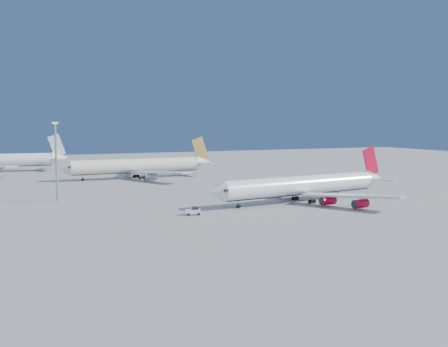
% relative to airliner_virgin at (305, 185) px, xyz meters
% --- Properties ---
extents(ground, '(500.00, 500.00, 0.00)m').
position_rel_airliner_virgin_xyz_m(ground, '(-4.55, -4.30, -4.65)').
color(ground, slate).
rests_on(ground, ground).
extents(taxiway_lines, '(118.86, 140.00, 0.02)m').
position_rel_airliner_virgin_xyz_m(taxiway_lines, '(-19.27, 2.04, -4.64)').
color(taxiway_lines, gold).
rests_on(taxiway_lines, ground).
extents(airliner_virgin, '(62.55, 55.81, 15.44)m').
position_rel_airliner_virgin_xyz_m(airliner_virgin, '(0.00, 0.00, 0.00)').
color(airliner_virgin, white).
rests_on(airliner_virgin, ground).
extents(airliner_etihad, '(64.07, 59.24, 16.74)m').
position_rel_airliner_virgin_xyz_m(airliner_etihad, '(-28.89, 78.80, 0.44)').
color(airliner_etihad, beige).
rests_on(airliner_etihad, ground).
extents(pushback_tug, '(3.89, 2.79, 2.03)m').
position_rel_airliner_virgin_xyz_m(pushback_tug, '(-36.78, -7.21, -3.71)').
color(pushback_tug, white).
rests_on(pushback_tug, ground).
extents(light_mast, '(1.99, 1.99, 23.05)m').
position_rel_airliner_virgin_xyz_m(light_mast, '(-65.55, 28.77, 8.95)').
color(light_mast, gray).
rests_on(light_mast, ground).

